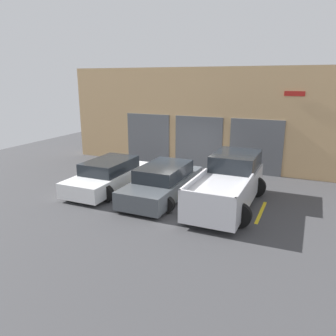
# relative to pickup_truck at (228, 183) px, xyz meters

# --- Properties ---
(ground_plane) EXTENTS (28.00, 28.00, 0.00)m
(ground_plane) POSITION_rel_pickup_truck_xyz_m (-2.61, 1.69, -0.85)
(ground_plane) COLOR #3D3D3F
(shophouse_building) EXTENTS (15.89, 0.68, 5.25)m
(shophouse_building) POSITION_rel_pickup_truck_xyz_m (-2.61, 4.97, 1.74)
(shophouse_building) COLOR tan
(shophouse_building) RESTS_ON ground
(pickup_truck) EXTENTS (2.46, 5.05, 1.79)m
(pickup_truck) POSITION_rel_pickup_truck_xyz_m (0.00, 0.00, 0.00)
(pickup_truck) COLOR silver
(pickup_truck) RESTS_ON ground
(sedan_white) EXTENTS (2.25, 4.49, 1.28)m
(sedan_white) POSITION_rel_pickup_truck_xyz_m (-5.22, -0.24, -0.24)
(sedan_white) COLOR white
(sedan_white) RESTS_ON ground
(sedan_side) EXTENTS (2.20, 4.64, 1.33)m
(sedan_side) POSITION_rel_pickup_truck_xyz_m (-2.61, -0.24, -0.22)
(sedan_side) COLOR #474C51
(sedan_side) RESTS_ON ground
(parking_stripe_far_left) EXTENTS (0.12, 2.20, 0.01)m
(parking_stripe_far_left) POSITION_rel_pickup_truck_xyz_m (-6.52, -0.27, -0.84)
(parking_stripe_far_left) COLOR gold
(parking_stripe_far_left) RESTS_ON ground
(parking_stripe_left) EXTENTS (0.12, 2.20, 0.01)m
(parking_stripe_left) POSITION_rel_pickup_truck_xyz_m (-3.91, -0.27, -0.84)
(parking_stripe_left) COLOR gold
(parking_stripe_left) RESTS_ON ground
(parking_stripe_centre) EXTENTS (0.12, 2.20, 0.01)m
(parking_stripe_centre) POSITION_rel_pickup_truck_xyz_m (-1.30, -0.27, -0.84)
(parking_stripe_centre) COLOR gold
(parking_stripe_centre) RESTS_ON ground
(parking_stripe_right) EXTENTS (0.12, 2.20, 0.01)m
(parking_stripe_right) POSITION_rel_pickup_truck_xyz_m (1.30, -0.27, -0.84)
(parking_stripe_right) COLOR gold
(parking_stripe_right) RESTS_ON ground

